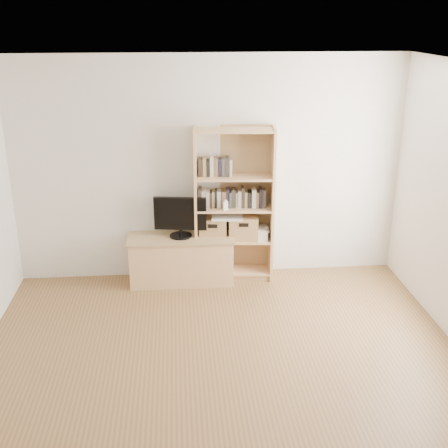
{
  "coord_description": "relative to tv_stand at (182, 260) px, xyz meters",
  "views": [
    {
      "loc": [
        -0.37,
        -3.77,
        2.99
      ],
      "look_at": [
        0.12,
        1.9,
        0.85
      ],
      "focal_mm": 45.0,
      "sensor_mm": 36.0,
      "label": 1
    }
  ],
  "objects": [
    {
      "name": "tv_stand",
      "position": [
        0.0,
        0.0,
        0.0
      ],
      "size": [
        1.2,
        0.46,
        0.55
      ],
      "primitive_type": "cube",
      "rotation": [
        0.0,
        0.0,
        -0.01
      ],
      "color": "tan",
      "rests_on": "floor"
    },
    {
      "name": "ceiling",
      "position": [
        0.35,
        -2.28,
        2.33
      ],
      "size": [
        4.5,
        5.0,
        0.01
      ],
      "primitive_type": "cube",
      "color": "white",
      "rests_on": "back_wall"
    },
    {
      "name": "magazine_stack",
      "position": [
        0.94,
        0.03,
        0.29
      ],
      "size": [
        0.2,
        0.26,
        0.11
      ],
      "primitive_type": "cube",
      "rotation": [
        0.0,
        0.0,
        -0.14
      ],
      "color": "silver",
      "rests_on": "bookshelf"
    },
    {
      "name": "books_row_upper",
      "position": [
        0.42,
        0.1,
        1.1
      ],
      "size": [
        0.41,
        0.2,
        0.21
      ],
      "primitive_type": "cube",
      "rotation": [
        0.0,
        0.0,
        -0.13
      ],
      "color": "#302E27",
      "rests_on": "bookshelf"
    },
    {
      "name": "basket_right",
      "position": [
        0.74,
        0.05,
        0.37
      ],
      "size": [
        0.36,
        0.31,
        0.28
      ],
      "primitive_type": "cube",
      "rotation": [
        0.0,
        0.0,
        -0.1
      ],
      "color": "#A3824A",
      "rests_on": "bookshelf"
    },
    {
      "name": "laptop",
      "position": [
        0.54,
        0.05,
        0.51
      ],
      "size": [
        0.38,
        0.28,
        0.03
      ],
      "primitive_type": "cube",
      "rotation": [
        0.0,
        0.0,
        -0.09
      ],
      "color": "white",
      "rests_on": "basket_left"
    },
    {
      "name": "floor",
      "position": [
        0.35,
        -2.28,
        -0.27
      ],
      "size": [
        4.5,
        5.0,
        0.01
      ],
      "primitive_type": "cube",
      "color": "brown",
      "rests_on": "ground"
    },
    {
      "name": "back_wall",
      "position": [
        0.35,
        0.22,
        1.03
      ],
      "size": [
        4.5,
        0.02,
        2.6
      ],
      "primitive_type": "cube",
      "color": "silver",
      "rests_on": "floor"
    },
    {
      "name": "television",
      "position": [
        0.0,
        0.0,
        0.53
      ],
      "size": [
        0.6,
        0.13,
        0.47
      ],
      "primitive_type": "cube",
      "rotation": [
        0.0,
        0.0,
        -0.14
      ],
      "color": "black",
      "rests_on": "tv_stand"
    },
    {
      "name": "basket_left",
      "position": [
        0.38,
        0.08,
        0.36
      ],
      "size": [
        0.34,
        0.3,
        0.26
      ],
      "primitive_type": "cube",
      "rotation": [
        0.0,
        0.0,
        -0.13
      ],
      "color": "#A3824A",
      "rests_on": "bookshelf"
    },
    {
      "name": "books_row_mid",
      "position": [
        0.63,
        0.08,
        0.72
      ],
      "size": [
        0.78,
        0.24,
        0.21
      ],
      "primitive_type": "cube",
      "rotation": [
        0.0,
        0.0,
        -0.11
      ],
      "color": "#302E27",
      "rests_on": "bookshelf"
    },
    {
      "name": "baby_monitor",
      "position": [
        0.52,
        -0.03,
        0.67
      ],
      "size": [
        0.06,
        0.04,
        0.1
      ],
      "primitive_type": "cube",
      "rotation": [
        0.0,
        0.0,
        0.2
      ],
      "color": "white",
      "rests_on": "bookshelf"
    },
    {
      "name": "bookshelf",
      "position": [
        0.62,
        0.06,
        0.64
      ],
      "size": [
        0.93,
        0.39,
        1.82
      ],
      "primitive_type": "cube",
      "rotation": [
        0.0,
        0.0,
        -0.08
      ],
      "color": "tan",
      "rests_on": "floor"
    }
  ]
}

